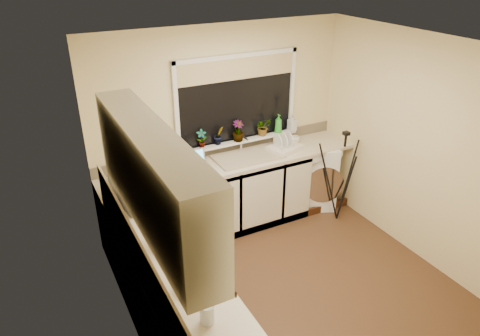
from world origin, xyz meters
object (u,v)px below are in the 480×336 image
object	(u,v)px
plant_b	(219,135)
cup_back	(295,140)
soap_bottle_green	(278,123)
cup_left	(190,285)
plant_d	(263,127)
soap_bottle_clear	(292,123)
laptop	(194,167)
washing_machine	(310,173)
tripod	(341,177)
plant_c	(238,131)
dish_rack	(284,148)
plant_a	(202,139)
kettle	(169,234)
steel_jar	(183,282)
glass_jug	(207,314)
microwave	(135,190)

from	to	relation	value
plant_b	cup_back	xyz separation A→B (m)	(1.03, -0.12, -0.21)
soap_bottle_green	cup_left	world-z (taller)	soap_bottle_green
plant_d	soap_bottle_clear	bearing A→B (deg)	-4.74
laptop	cup_left	world-z (taller)	laptop
washing_machine	tripod	distance (m)	0.56
plant_c	dish_rack	bearing A→B (deg)	-23.00
plant_a	cup_left	bearing A→B (deg)	-115.54
kettle	plant_a	bearing A→B (deg)	57.43
tripod	soap_bottle_clear	distance (m)	0.94
plant_a	washing_machine	bearing A→B (deg)	-7.51
laptop	plant_d	xyz separation A→B (m)	(1.06, 0.28, 0.20)
laptop	cup_left	bearing A→B (deg)	-111.29
soap_bottle_green	soap_bottle_clear	size ratio (longest dim) A/B	1.15
laptop	tripod	distance (m)	1.87
steel_jar	kettle	bearing A→B (deg)	81.04
glass_jug	plant_d	distance (m)	3.04
glass_jug	soap_bottle_green	bearing A→B (deg)	49.36
dish_rack	glass_jug	bearing A→B (deg)	-149.65
cup_left	plant_d	bearing A→B (deg)	48.55
steel_jar	plant_c	size ratio (longest dim) A/B	0.40
soap_bottle_green	cup_left	xyz separation A→B (m)	(-2.04, -2.05, -0.22)
tripod	soap_bottle_clear	world-z (taller)	soap_bottle_clear
glass_jug	microwave	bearing A→B (deg)	89.55
steel_jar	plant_a	xyz separation A→B (m)	(1.02, 2.01, 0.21)
laptop	washing_machine	bearing A→B (deg)	4.42
cup_left	dish_rack	bearing A→B (deg)	42.25
plant_c	soap_bottle_clear	distance (m)	0.78
laptop	plant_d	distance (m)	1.11
kettle	tripod	world-z (taller)	tripod
laptop	cup_left	size ratio (longest dim) A/B	3.03
plant_a	steel_jar	bearing A→B (deg)	-116.80
glass_jug	microwave	xyz separation A→B (m)	(0.01, 1.78, 0.07)
cup_left	microwave	bearing A→B (deg)	89.99
washing_machine	microwave	bearing A→B (deg)	-146.55
laptop	plant_c	bearing A→B (deg)	21.98
plant_c	cup_left	world-z (taller)	plant_c
microwave	plant_b	world-z (taller)	plant_b
glass_jug	steel_jar	bearing A→B (deg)	92.96
tripod	soap_bottle_clear	bearing A→B (deg)	97.75
steel_jar	soap_bottle_green	distance (m)	2.90
washing_machine	plant_b	size ratio (longest dim) A/B	3.96
steel_jar	plant_c	xyz separation A→B (m)	(1.49, 2.00, 0.23)
steel_jar	plant_a	size ratio (longest dim) A/B	0.46
glass_jug	soap_bottle_clear	world-z (taller)	soap_bottle_clear
plant_c	soap_bottle_clear	bearing A→B (deg)	-0.68
washing_machine	soap_bottle_green	xyz separation A→B (m)	(-0.41, 0.19, 0.73)
washing_machine	cup_left	bearing A→B (deg)	-119.38
tripod	plant_a	bearing A→B (deg)	139.39
plant_b	plant_d	distance (m)	0.62
microwave	soap_bottle_clear	xyz separation A→B (m)	(2.24, 0.60, 0.11)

